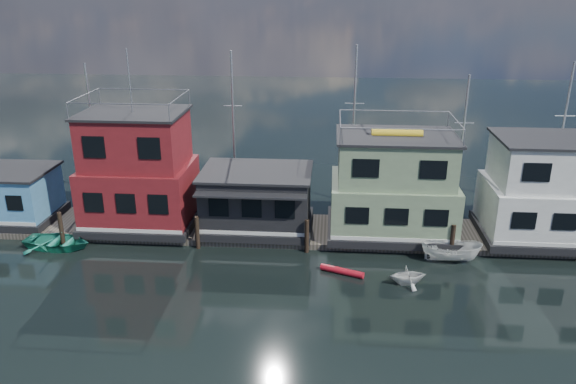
# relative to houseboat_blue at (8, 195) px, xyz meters

# --- Properties ---
(ground) EXTENTS (160.00, 160.00, 0.00)m
(ground) POSITION_rel_houseboat_blue_xyz_m (18.00, -12.00, -2.21)
(ground) COLOR black
(ground) RESTS_ON ground
(dock) EXTENTS (48.00, 5.00, 0.40)m
(dock) POSITION_rel_houseboat_blue_xyz_m (18.00, 0.00, -2.01)
(dock) COLOR #595147
(dock) RESTS_ON ground
(houseboat_blue) EXTENTS (6.40, 4.90, 3.66)m
(houseboat_blue) POSITION_rel_houseboat_blue_xyz_m (0.00, 0.00, 0.00)
(houseboat_blue) COLOR black
(houseboat_blue) RESTS_ON dock
(houseboat_red) EXTENTS (7.40, 5.90, 11.86)m
(houseboat_red) POSITION_rel_houseboat_blue_xyz_m (9.50, 0.00, 1.90)
(houseboat_red) COLOR black
(houseboat_red) RESTS_ON dock
(houseboat_dark) EXTENTS (7.40, 6.10, 4.06)m
(houseboat_dark) POSITION_rel_houseboat_blue_xyz_m (17.50, -0.02, 0.21)
(houseboat_dark) COLOR black
(houseboat_dark) RESTS_ON dock
(houseboat_green) EXTENTS (8.40, 5.90, 7.03)m
(houseboat_green) POSITION_rel_houseboat_blue_xyz_m (26.50, 0.00, 1.34)
(houseboat_green) COLOR black
(houseboat_green) RESTS_ON dock
(houseboat_white) EXTENTS (8.40, 5.90, 6.66)m
(houseboat_white) POSITION_rel_houseboat_blue_xyz_m (36.50, 0.00, 1.33)
(houseboat_white) COLOR black
(houseboat_white) RESTS_ON dock
(pilings) EXTENTS (42.28, 0.28, 2.20)m
(pilings) POSITION_rel_houseboat_blue_xyz_m (17.67, -2.80, -1.11)
(pilings) COLOR #2D2116
(pilings) RESTS_ON ground
(background_masts) EXTENTS (36.40, 0.16, 12.00)m
(background_masts) POSITION_rel_houseboat_blue_xyz_m (22.76, 6.00, 3.35)
(background_masts) COLOR silver
(background_masts) RESTS_ON ground
(dinghy_teal) EXTENTS (4.63, 3.52, 0.90)m
(dinghy_teal) POSITION_rel_houseboat_blue_xyz_m (4.98, -3.48, -1.75)
(dinghy_teal) COLOR #258971
(dinghy_teal) RESTS_ON ground
(red_kayak) EXTENTS (2.60, 1.31, 0.39)m
(red_kayak) POSITION_rel_houseboat_blue_xyz_m (23.21, -5.49, -2.01)
(red_kayak) COLOR red
(red_kayak) RESTS_ON ground
(dinghy_white) EXTENTS (2.46, 2.23, 1.13)m
(dinghy_white) POSITION_rel_houseboat_blue_xyz_m (26.90, -6.37, -1.64)
(dinghy_white) COLOR silver
(dinghy_white) RESTS_ON ground
(motorboat) EXTENTS (3.70, 1.67, 1.39)m
(motorboat) POSITION_rel_houseboat_blue_xyz_m (29.86, -3.41, -1.51)
(motorboat) COLOR silver
(motorboat) RESTS_ON ground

